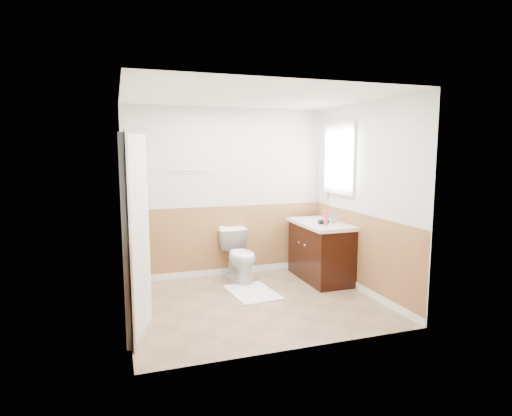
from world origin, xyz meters
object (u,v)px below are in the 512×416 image
object	(u,v)px
vanity_cabinet	(321,252)
lotion_bottle	(326,218)
soap_dispenser	(333,217)
bath_mat	(252,292)
toilet	(240,256)

from	to	relation	value
vanity_cabinet	lotion_bottle	world-z (taller)	lotion_bottle
soap_dispenser	bath_mat	bearing A→B (deg)	-173.27
bath_mat	vanity_cabinet	distance (m)	1.23
lotion_bottle	bath_mat	bearing A→B (deg)	177.47
bath_mat	vanity_cabinet	bearing A→B (deg)	13.54
lotion_bottle	soap_dispenser	distance (m)	0.29
toilet	bath_mat	distance (m)	0.69
bath_mat	soap_dispenser	xyz separation A→B (m)	(1.26, 0.15, 0.93)
toilet	vanity_cabinet	xyz separation A→B (m)	(1.14, -0.31, 0.03)
bath_mat	vanity_cabinet	xyz separation A→B (m)	(1.14, 0.27, 0.39)
toilet	vanity_cabinet	bearing A→B (deg)	-20.69
bath_mat	toilet	bearing A→B (deg)	90.00
bath_mat	soap_dispenser	distance (m)	1.57
vanity_cabinet	toilet	bearing A→B (deg)	164.76
soap_dispenser	toilet	bearing A→B (deg)	160.91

